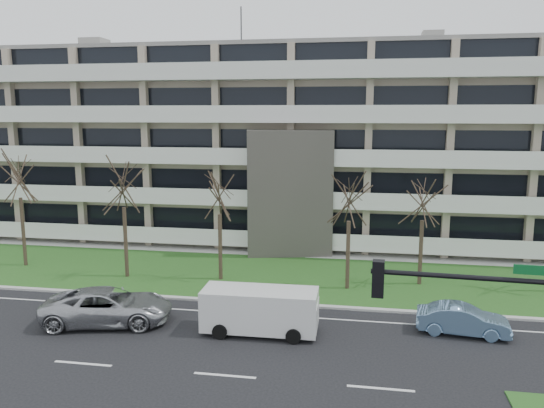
% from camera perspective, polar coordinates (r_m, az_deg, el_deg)
% --- Properties ---
extents(ground, '(160.00, 160.00, 0.00)m').
position_cam_1_polar(ground, '(21.92, -5.10, -17.90)').
color(ground, black).
rests_on(ground, ground).
extents(grass_verge, '(90.00, 10.00, 0.06)m').
position_cam_1_polar(grass_verge, '(33.71, 0.54, -7.73)').
color(grass_verge, '#24511B').
rests_on(grass_verge, ground).
extents(curb, '(90.00, 0.35, 0.12)m').
position_cam_1_polar(curb, '(29.04, -1.04, -10.60)').
color(curb, '#B2B2AD').
rests_on(curb, ground).
extents(sidewalk, '(90.00, 2.00, 0.08)m').
position_cam_1_polar(sidewalk, '(38.93, 1.82, -5.32)').
color(sidewalk, '#B2B2AD').
rests_on(sidewalk, ground).
extents(lane_edge_line, '(90.00, 0.12, 0.01)m').
position_cam_1_polar(lane_edge_line, '(27.68, -1.63, -11.77)').
color(lane_edge_line, white).
rests_on(lane_edge_line, ground).
extents(apartment_building, '(60.50, 15.10, 18.75)m').
position_cam_1_polar(apartment_building, '(44.43, 3.06, 6.46)').
color(apartment_building, tan).
rests_on(apartment_building, ground).
extents(silver_pickup, '(6.60, 4.06, 1.71)m').
position_cam_1_polar(silver_pickup, '(27.52, -17.25, -10.46)').
color(silver_pickup, '#AAACB1').
rests_on(silver_pickup, ground).
extents(blue_sedan, '(4.30, 1.89, 1.37)m').
position_cam_1_polar(blue_sedan, '(26.69, 19.83, -11.63)').
color(blue_sedan, '#7199C4').
rests_on(blue_sedan, ground).
extents(white_van, '(5.41, 2.29, 2.08)m').
position_cam_1_polar(white_van, '(25.12, -1.15, -11.03)').
color(white_van, white).
rests_on(white_van, ground).
extents(traffic_signal, '(5.46, 0.66, 6.33)m').
position_cam_1_polar(traffic_signal, '(15.75, 23.56, -13.75)').
color(traffic_signal, black).
rests_on(traffic_signal, ground).
extents(tree_1, '(4.16, 4.16, 8.32)m').
position_cam_1_polar(tree_1, '(38.44, -25.63, 3.29)').
color(tree_1, '#382B21').
rests_on(tree_1, ground).
extents(tree_2, '(3.98, 3.98, 7.96)m').
position_cam_1_polar(tree_2, '(33.49, -15.77, 2.59)').
color(tree_2, '#382B21').
rests_on(tree_2, ground).
extents(tree_3, '(3.68, 3.68, 7.35)m').
position_cam_1_polar(tree_3, '(31.92, -5.70, 1.70)').
color(tree_3, '#382B21').
rests_on(tree_3, ground).
extents(tree_4, '(3.63, 3.63, 7.25)m').
position_cam_1_polar(tree_4, '(30.35, 8.32, 1.08)').
color(tree_4, '#382B21').
rests_on(tree_4, ground).
extents(tree_5, '(3.51, 3.51, 7.02)m').
position_cam_1_polar(tree_5, '(32.08, 15.98, 0.95)').
color(tree_5, '#382B21').
rests_on(tree_5, ground).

